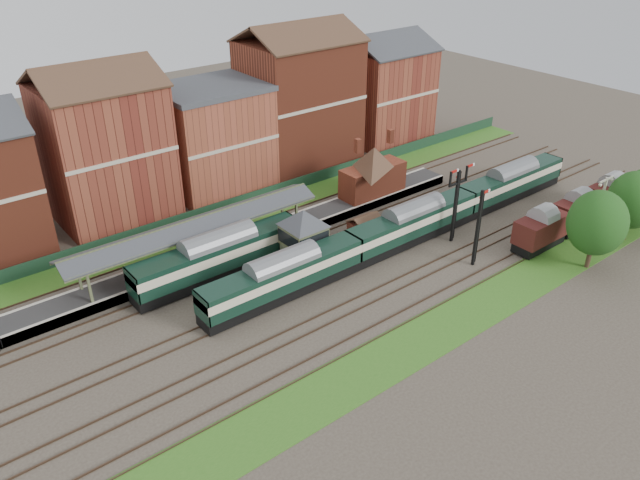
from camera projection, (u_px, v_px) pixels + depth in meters
ground at (349, 269)px, 60.51m from camera, size 160.00×160.00×0.00m
grass_back at (258, 211)px, 71.42m from camera, size 90.00×4.50×0.06m
grass_front at (442, 327)px, 52.31m from camera, size 90.00×5.00×0.06m
fence at (248, 199)px, 72.43m from camera, size 90.00×0.12×1.50m
platform at (250, 241)px, 64.20m from camera, size 55.00×3.40×1.00m
signal_box at (304, 236)px, 59.54m from camera, size 5.40×5.40×6.00m
brick_hut at (365, 230)px, 64.86m from camera, size 3.20×2.64×2.94m
station_building at (373, 170)px, 71.75m from camera, size 8.10×8.10×5.90m
canopy at (195, 223)px, 58.95m from camera, size 26.00×3.89×4.08m
semaphore_bracket at (456, 201)px, 63.08m from camera, size 3.60×0.25×8.18m
semaphore_siding at (478, 227)px, 59.15m from camera, size 1.23×0.25×8.00m
yard_lamp at (601, 205)px, 63.76m from camera, size 2.60×0.22×7.00m
town_backdrop at (212, 132)px, 74.06m from camera, size 69.00×10.00×16.00m
dmu_train at (413, 222)px, 64.14m from camera, size 49.40×2.60×3.79m
platform_railcar at (219, 255)px, 58.13m from camera, size 17.40×2.74×4.01m
goods_van_a at (541, 230)px, 63.02m from camera, size 6.07×2.63×3.68m
goods_van_b at (577, 212)px, 66.64m from camera, size 5.98×2.59×3.63m
goods_van_c at (610, 195)px, 70.23m from camera, size 6.05×2.62×3.67m
tree_near at (634, 200)px, 63.36m from camera, size 5.27×5.27×7.62m
tree_far at (597, 223)px, 58.34m from camera, size 5.52×5.52×8.06m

